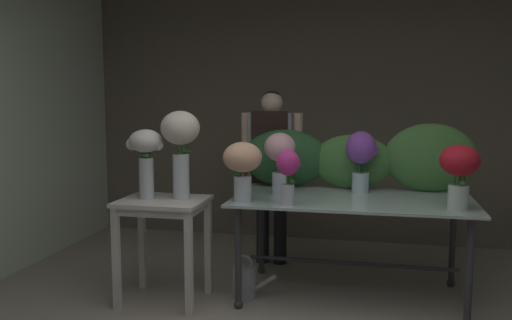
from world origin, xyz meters
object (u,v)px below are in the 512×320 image
(side_table_white, at_px, (163,215))
(vase_crimson_roses, at_px, (459,169))
(display_table_glass, at_px, (352,212))
(vase_magenta_dahlias, at_px, (288,171))
(florist, at_px, (272,159))
(vase_violet_tulips, at_px, (362,155))
(vase_peach_peonies, at_px, (243,164))
(vase_white_roses_tall, at_px, (146,154))
(vase_cream_lisianthus_tall, at_px, (180,141))
(watering_can, at_px, (245,282))
(vase_blush_hydrangea, at_px, (280,155))

(side_table_white, distance_m, vase_crimson_roses, 2.16)
(display_table_glass, bearing_deg, vase_magenta_dahlias, -137.22)
(florist, height_order, vase_violet_tulips, florist)
(side_table_white, height_order, vase_peach_peonies, vase_peach_peonies)
(side_table_white, relative_size, florist, 0.49)
(vase_violet_tulips, bearing_deg, vase_white_roses_tall, -159.19)
(display_table_glass, relative_size, vase_crimson_roses, 4.03)
(vase_crimson_roses, height_order, vase_peach_peonies, vase_crimson_roses)
(vase_peach_peonies, bearing_deg, florist, 89.46)
(side_table_white, relative_size, vase_peach_peonies, 1.80)
(vase_cream_lisianthus_tall, xyz_separation_m, watering_can, (0.46, 0.15, -1.11))
(vase_magenta_dahlias, height_order, vase_violet_tulips, vase_violet_tulips)
(display_table_glass, xyz_separation_m, watering_can, (-0.81, -0.19, -0.56))
(vase_peach_peonies, bearing_deg, vase_blush_hydrangea, 58.47)
(side_table_white, xyz_separation_m, vase_cream_lisianthus_tall, (0.13, 0.05, 0.56))
(display_table_glass, distance_m, vase_violet_tulips, 0.47)
(vase_crimson_roses, xyz_separation_m, watering_can, (-1.53, 0.11, -0.95))
(display_table_glass, relative_size, vase_peach_peonies, 4.09)
(vase_crimson_roses, bearing_deg, vase_violet_tulips, 142.67)
(display_table_glass, distance_m, vase_cream_lisianthus_tall, 1.42)
(vase_blush_hydrangea, bearing_deg, side_table_white, -154.17)
(side_table_white, bearing_deg, vase_white_roses_tall, 179.92)
(florist, xyz_separation_m, watering_can, (-0.03, -0.91, -0.86))
(display_table_glass, height_order, vase_violet_tulips, vase_violet_tulips)
(florist, bearing_deg, vase_magenta_dahlias, -73.28)
(vase_crimson_roses, height_order, vase_violet_tulips, vase_violet_tulips)
(vase_cream_lisianthus_tall, bearing_deg, vase_white_roses_tall, -168.34)
(florist, relative_size, watering_can, 4.58)
(vase_violet_tulips, bearing_deg, vase_cream_lisianthus_tall, -157.52)
(vase_crimson_roses, relative_size, vase_violet_tulips, 0.90)
(florist, distance_m, watering_can, 1.26)
(side_table_white, xyz_separation_m, vase_violet_tulips, (1.45, 0.60, 0.43))
(side_table_white, height_order, vase_blush_hydrangea, vase_blush_hydrangea)
(florist, bearing_deg, vase_crimson_roses, -34.25)
(florist, relative_size, vase_magenta_dahlias, 4.05)
(vase_crimson_roses, relative_size, vase_white_roses_tall, 0.85)
(vase_magenta_dahlias, relative_size, vase_violet_tulips, 0.80)
(florist, height_order, vase_blush_hydrangea, florist)
(display_table_glass, relative_size, vase_violet_tulips, 3.64)
(vase_violet_tulips, bearing_deg, vase_crimson_roses, -37.33)
(vase_blush_hydrangea, xyz_separation_m, vase_cream_lisianthus_tall, (-0.70, -0.35, 0.13))
(display_table_glass, distance_m, florist, 1.10)
(side_table_white, bearing_deg, watering_can, 18.69)
(watering_can, bearing_deg, display_table_glass, 13.30)
(vase_white_roses_tall, bearing_deg, vase_peach_peonies, 4.13)
(florist, bearing_deg, vase_blush_hydrangea, -74.22)
(side_table_white, bearing_deg, vase_blush_hydrangea, 25.83)
(vase_magenta_dahlias, relative_size, watering_can, 1.13)
(vase_crimson_roses, relative_size, vase_magenta_dahlias, 1.12)
(florist, xyz_separation_m, vase_blush_hydrangea, (0.20, -0.71, 0.12))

